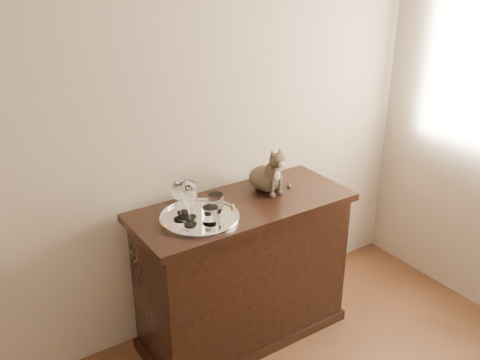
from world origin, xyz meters
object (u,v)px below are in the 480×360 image
object	(u,v)px
tray	(200,218)
cat	(266,167)
wine_glass_c	(190,206)
tumbler_c	(216,203)
sideboard	(243,272)
wine_glass_d	(189,199)
wine_glass_a	(180,200)
tumbler_b	(210,215)
wine_glass_b	(182,196)

from	to	relation	value
tray	cat	bearing A→B (deg)	12.35
wine_glass_c	tumbler_c	distance (m)	0.20
tray	tumbler_c	bearing A→B (deg)	10.56
sideboard	wine_glass_d	size ratio (longest dim) A/B	5.83
wine_glass_a	wine_glass_d	size ratio (longest dim) A/B	1.01
wine_glass_a	wine_glass_c	xyz separation A→B (m)	(0.02, -0.08, -0.00)
tumbler_b	cat	xyz separation A→B (m)	(0.47, 0.19, 0.08)
sideboard	wine_glass_a	size ratio (longest dim) A/B	5.75
tumbler_b	wine_glass_b	bearing A→B (deg)	107.69
tray	sideboard	bearing A→B (deg)	5.05
wine_glass_b	wine_glass_c	bearing A→B (deg)	-101.94
sideboard	cat	xyz separation A→B (m)	(0.20, 0.08, 0.56)
sideboard	wine_glass_a	bearing A→B (deg)	178.39
tray	tumbler_c	distance (m)	0.12
tray	cat	xyz separation A→B (m)	(0.48, 0.10, 0.13)
wine_glass_a	cat	world-z (taller)	cat
wine_glass_a	wine_glass_b	bearing A→B (deg)	53.54
cat	tumbler_c	bearing A→B (deg)	-167.18
wine_glass_d	cat	bearing A→B (deg)	8.65
sideboard	wine_glass_b	xyz separation A→B (m)	(-0.32, 0.07, 0.53)
sideboard	wine_glass_c	size ratio (longest dim) A/B	5.96
tray	wine_glass_a	world-z (taller)	wine_glass_a
sideboard	wine_glass_d	distance (m)	0.62
wine_glass_a	cat	xyz separation A→B (m)	(0.57, 0.07, 0.02)
sideboard	wine_glass_c	bearing A→B (deg)	-169.16
wine_glass_c	wine_glass_d	world-z (taller)	wine_glass_d
sideboard	tray	bearing A→B (deg)	-174.95
wine_glass_c	wine_glass_a	bearing A→B (deg)	101.49
wine_glass_d	tray	bearing A→B (deg)	-32.10
tray	wine_glass_c	size ratio (longest dim) A/B	1.99
wine_glass_a	tumbler_b	world-z (taller)	wine_glass_a
sideboard	tumbler_c	xyz separation A→B (m)	(-0.17, -0.00, 0.48)
wine_glass_a	wine_glass_d	distance (m)	0.05
tray	tumbler_c	size ratio (longest dim) A/B	4.41
tumbler_c	tray	bearing A→B (deg)	-169.44
wine_glass_b	cat	world-z (taller)	cat
wine_glass_c	tumbler_b	size ratio (longest dim) A/B	2.30
tumbler_b	cat	world-z (taller)	cat
tray	wine_glass_d	xyz separation A→B (m)	(-0.04, 0.03, 0.11)
sideboard	wine_glass_b	bearing A→B (deg)	167.50
sideboard	cat	distance (m)	0.60
wine_glass_a	wine_glass_b	distance (m)	0.08
wine_glass_b	tumbler_c	xyz separation A→B (m)	(0.15, -0.08, -0.05)
tray	wine_glass_a	xyz separation A→B (m)	(-0.09, 0.03, 0.11)
sideboard	wine_glass_a	distance (m)	0.65
wine_glass_a	cat	bearing A→B (deg)	7.03
wine_glass_c	cat	distance (m)	0.57
wine_glass_c	wine_glass_d	xyz separation A→B (m)	(0.03, 0.07, 0.00)
wine_glass_c	tumbler_c	xyz separation A→B (m)	(0.18, 0.06, -0.06)
wine_glass_d	tumbler_c	world-z (taller)	wine_glass_d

